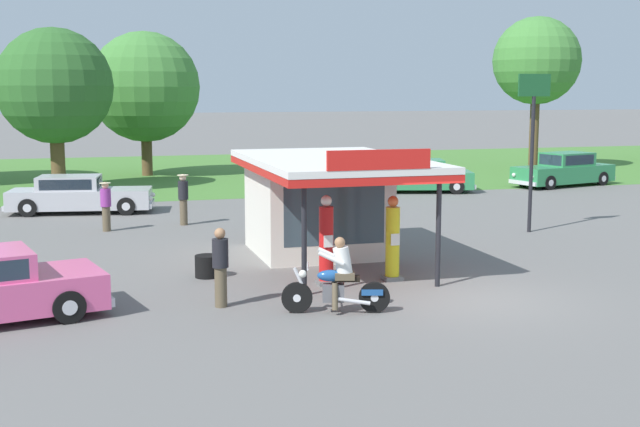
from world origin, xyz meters
TOP-DOWN VIEW (x-y plane):
  - ground_plane at (0.00, 0.00)m, footprint 300.00×300.00m
  - grass_verge_strip at (0.00, 30.00)m, footprint 120.00×24.00m
  - service_station_kiosk at (-1.82, 5.46)m, footprint 4.11×7.06m
  - gas_pump_nearside at (-2.64, 2.09)m, footprint 0.44×0.44m
  - gas_pump_offside at (-0.99, 2.09)m, footprint 0.44×0.44m
  - motorcycle_with_rider at (-3.13, -0.40)m, footprint 2.18×0.85m
  - parked_car_back_row_far_left at (13.93, 18.45)m, footprint 5.61×3.06m
  - parked_car_back_row_centre_left at (6.27, 18.13)m, footprint 5.34×2.97m
  - parked_car_back_row_right at (-8.24, 15.66)m, footprint 5.48×2.56m
  - bystander_chatting_near_pumps at (-4.83, 11.75)m, footprint 0.38×0.38m
  - bystander_strolling_foreground at (-7.38, 11.18)m, footprint 0.35×0.35m
  - bystander_standing_back_lot at (-5.36, 0.73)m, footprint 0.34×0.34m
  - tree_oak_distant_spare at (16.75, 26.40)m, footprint 4.94×4.94m
  - tree_oak_centre at (-4.72, 28.94)m, footprint 5.78×5.78m
  - tree_oak_right at (-9.07, 23.12)m, footprint 5.16×5.16m
  - roadside_pole_sign at (5.70, 7.30)m, footprint 1.10×0.12m
  - spare_tire_stack at (-5.22, 3.62)m, footprint 0.60×0.60m

SIDE VIEW (x-z plane):
  - ground_plane at x=0.00m, z-range 0.00..0.00m
  - grass_verge_strip at x=0.00m, z-range 0.00..0.01m
  - spare_tire_stack at x=-5.22m, z-range 0.00..0.54m
  - parked_car_back_row_right at x=-8.24m, z-range -0.05..1.33m
  - motorcycle_with_rider at x=-3.13m, z-range -0.14..1.44m
  - parked_car_back_row_centre_left at x=6.27m, z-range -0.06..1.40m
  - parked_car_back_row_far_left at x=13.93m, z-range -0.07..1.51m
  - bystander_strolling_foreground at x=-7.38m, z-range 0.05..1.65m
  - bystander_standing_back_lot at x=-5.36m, z-range 0.05..1.74m
  - bystander_chatting_near_pumps at x=-4.83m, z-range 0.07..1.80m
  - gas_pump_offside at x=-0.99m, z-range -0.08..1.96m
  - gas_pump_nearside at x=-2.64m, z-range -0.08..2.03m
  - service_station_kiosk at x=-1.82m, z-range 0.01..3.26m
  - roadside_pole_sign at x=5.70m, z-range 0.90..5.92m
  - tree_oak_centre at x=-4.72m, z-range 0.75..8.31m
  - tree_oak_right at x=-9.07m, z-range 0.97..8.25m
  - tree_oak_distant_spare at x=16.75m, z-range 1.73..10.35m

